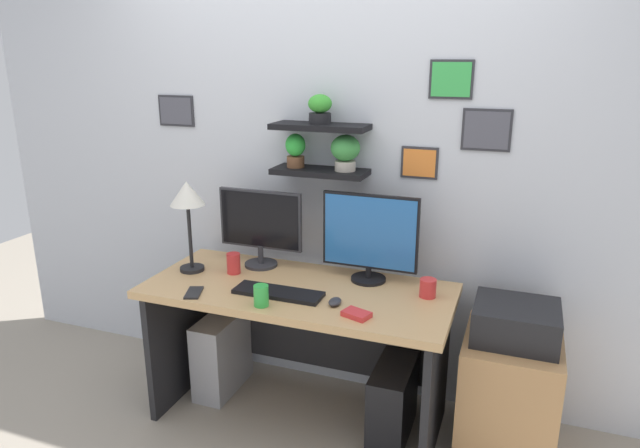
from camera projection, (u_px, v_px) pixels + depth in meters
name	position (u px, v px, depth m)	size (l,w,h in m)	color
ground_plane	(299.00, 416.00, 3.04)	(8.00, 8.00, 0.00)	gray
back_wall_assembly	(328.00, 154.00, 3.04)	(4.40, 0.24, 2.70)	silver
desk	(302.00, 321.00, 2.93)	(1.54, 0.68, 0.75)	tan
monitor_left	(260.00, 225.00, 3.05)	(0.48, 0.18, 0.42)	#2D2D33
monitor_right	(370.00, 236.00, 2.85)	(0.50, 0.18, 0.45)	black
keyboard	(278.00, 293.00, 2.73)	(0.44, 0.14, 0.02)	black
computer_mouse	(335.00, 302.00, 2.62)	(0.06, 0.09, 0.03)	#2D2D33
desk_lamp	(187.00, 200.00, 2.93)	(0.18, 0.18, 0.49)	black
cell_phone	(194.00, 293.00, 2.74)	(0.07, 0.14, 0.01)	black
coffee_mug	(428.00, 288.00, 2.70)	(0.08, 0.08, 0.09)	red
pen_cup	(261.00, 296.00, 2.60)	(0.07, 0.07, 0.10)	green
scissors_tray	(356.00, 314.00, 2.50)	(0.12, 0.08, 0.02)	red
water_cup	(234.00, 263.00, 2.99)	(0.07, 0.07, 0.11)	red
drawer_cabinet	(508.00, 395.00, 2.71)	(0.44, 0.50, 0.60)	tan
printer	(516.00, 322.00, 2.60)	(0.38, 0.34, 0.17)	black
computer_tower_left	(222.00, 353.00, 3.23)	(0.18, 0.40, 0.45)	#99999E
computer_tower_right	(393.00, 401.00, 2.84)	(0.18, 0.40, 0.39)	black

